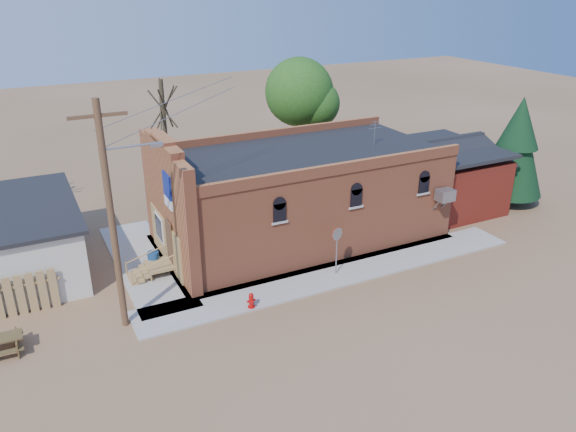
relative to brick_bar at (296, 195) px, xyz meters
name	(u,v)px	position (x,y,z in m)	size (l,w,h in m)	color
ground	(320,291)	(-1.64, -5.49, -2.34)	(120.00, 120.00, 0.00)	brown
sidewalk_south	(338,274)	(-0.14, -4.59, -2.30)	(19.00, 2.20, 0.08)	#9E9991
sidewalk_west	(145,263)	(-7.94, 0.51, -2.30)	(2.60, 10.00, 0.08)	#9E9991
brick_bar	(296,195)	(0.00, 0.00, 0.00)	(16.40, 7.97, 6.30)	#C05E3A
red_shed	(444,170)	(9.86, 0.01, -0.07)	(5.40, 6.40, 4.30)	#5C180F
utility_pole	(112,214)	(-9.79, -4.29, 2.43)	(3.12, 0.26, 9.00)	#462C1C
tree_bare_near	(163,107)	(-4.64, 7.51, 3.62)	(2.80, 2.80, 7.65)	#413525
tree_leafy	(299,92)	(4.36, 8.01, 3.59)	(4.40, 4.40, 8.15)	#413525
evergreen_tree	(517,144)	(13.86, -1.49, 1.37)	(3.60, 3.60, 6.50)	#413525
fire_hydrant	(251,300)	(-4.92, -5.50, -1.93)	(0.40, 0.39, 0.68)	#B20A0A
stop_sign	(337,239)	(-0.27, -4.57, -0.47)	(0.62, 0.22, 2.33)	gray
trash_barrel	(154,260)	(-7.65, -0.25, -1.85)	(0.53, 0.53, 0.82)	navy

